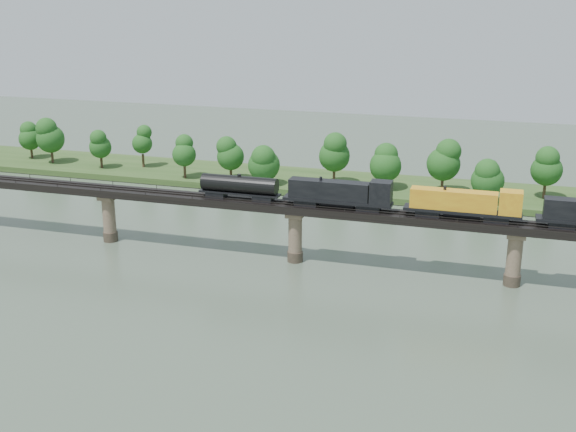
# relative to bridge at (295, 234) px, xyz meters

# --- Properties ---
(ground) EXTENTS (400.00, 400.00, 0.00)m
(ground) POSITION_rel_bridge_xyz_m (0.00, -30.00, -5.46)
(ground) COLOR #3B4B3A
(ground) RESTS_ON ground
(far_bank) EXTENTS (300.00, 24.00, 1.60)m
(far_bank) POSITION_rel_bridge_xyz_m (0.00, 55.00, -4.66)
(far_bank) COLOR #2B471C
(far_bank) RESTS_ON ground
(bridge) EXTENTS (236.00, 30.00, 11.50)m
(bridge) POSITION_rel_bridge_xyz_m (0.00, 0.00, 0.00)
(bridge) COLOR #473A2D
(bridge) RESTS_ON ground
(bridge_superstructure) EXTENTS (220.00, 4.90, 0.75)m
(bridge_superstructure) POSITION_rel_bridge_xyz_m (0.00, 0.00, 6.33)
(bridge_superstructure) COLOR black
(bridge_superstructure) RESTS_ON bridge
(far_treeline) EXTENTS (289.06, 17.54, 13.60)m
(far_treeline) POSITION_rel_bridge_xyz_m (-8.21, 50.52, 3.37)
(far_treeline) COLOR #382619
(far_treeline) RESTS_ON far_bank
(freight_train) EXTENTS (82.27, 3.21, 5.66)m
(freight_train) POSITION_rel_bridge_xyz_m (23.24, -0.00, 8.75)
(freight_train) COLOR black
(freight_train) RESTS_ON bridge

